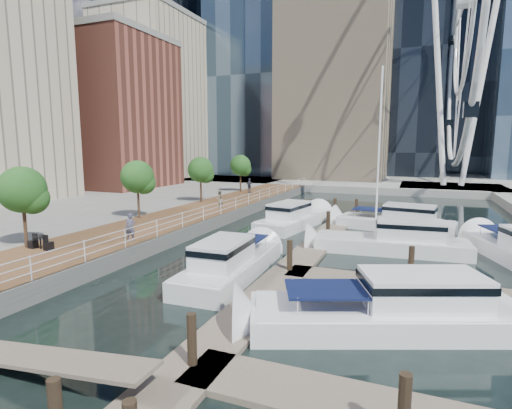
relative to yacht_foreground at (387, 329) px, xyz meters
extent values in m
plane|color=black|center=(-8.29, -3.03, 0.00)|extent=(520.00, 520.00, 0.00)
cube|color=brown|center=(-17.29, 11.97, 0.50)|extent=(6.00, 60.00, 1.00)
cube|color=#595954|center=(-14.29, 11.97, 0.50)|extent=(0.25, 60.00, 1.00)
cube|color=gray|center=(-8.29, 98.97, 0.50)|extent=(200.00, 114.00, 1.00)
cube|color=gray|center=(5.71, 48.97, 0.50)|extent=(14.00, 12.00, 1.00)
cube|color=#6D6051|center=(-5.29, 6.97, 0.10)|extent=(2.00, 32.00, 0.20)
cube|color=#6D6051|center=(0.71, 4.97, 0.10)|extent=(12.00, 2.00, 0.20)
cube|color=#6D6051|center=(0.71, 14.97, 0.10)|extent=(12.00, 2.00, 0.20)
cube|color=brown|center=(-38.29, 30.97, 11.00)|extent=(12.00, 14.00, 20.00)
cube|color=#BCAD8E|center=(-44.29, 46.97, 15.00)|extent=(14.00, 16.00, 28.00)
cylinder|color=white|center=(3.21, 48.97, 14.00)|extent=(0.80, 0.80, 26.00)
cylinder|color=white|center=(8.21, 48.97, 14.00)|extent=(0.80, 0.80, 26.00)
torus|color=white|center=(5.71, 48.97, 26.00)|extent=(0.70, 44.70, 44.70)
cylinder|color=#3F2B1C|center=(-19.69, 0.97, 2.20)|extent=(0.20, 0.20, 2.40)
sphere|color=#265B1E|center=(-19.69, 0.97, 4.30)|extent=(2.60, 2.60, 2.60)
cylinder|color=#3F2B1C|center=(-19.69, 10.97, 2.20)|extent=(0.20, 0.20, 2.40)
sphere|color=#265B1E|center=(-19.69, 10.97, 4.30)|extent=(2.60, 2.60, 2.60)
cylinder|color=#3F2B1C|center=(-19.69, 20.97, 2.20)|extent=(0.20, 0.20, 2.40)
sphere|color=#265B1E|center=(-19.69, 20.97, 4.30)|extent=(2.60, 2.60, 2.60)
cylinder|color=#3F2B1C|center=(-19.69, 30.97, 2.20)|extent=(0.20, 0.20, 2.40)
sphere|color=#265B1E|center=(-19.69, 30.97, 4.30)|extent=(2.60, 2.60, 2.60)
imported|color=#44455B|center=(-15.14, 4.35, 1.85)|extent=(0.72, 0.58, 1.70)
imported|color=#807258|center=(-15.98, 17.79, 1.84)|extent=(1.01, 1.04, 1.69)
imported|color=#373945|center=(-18.07, 30.01, 1.90)|extent=(1.12, 0.63, 1.80)
camera|label=1|loc=(0.65, -14.74, 6.74)|focal=28.00mm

